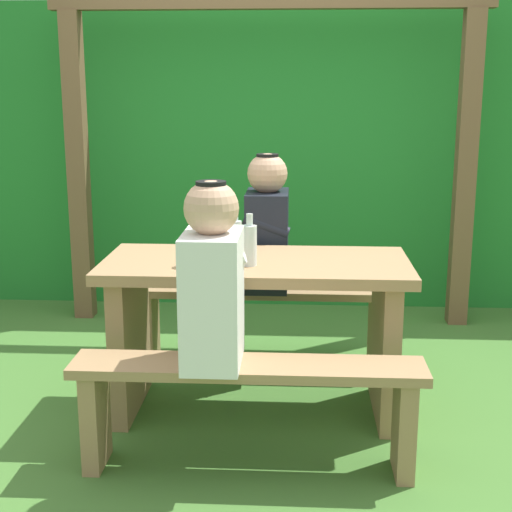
{
  "coord_description": "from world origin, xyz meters",
  "views": [
    {
      "loc": [
        0.19,
        -3.26,
        1.52
      ],
      "look_at": [
        0.0,
        0.0,
        0.76
      ],
      "focal_mm": 51.56,
      "sensor_mm": 36.0,
      "label": 1
    }
  ],
  "objects_px": {
    "person_white_shirt": "(212,281)",
    "cell_phone": "(201,259)",
    "bench_far": "(262,310)",
    "person_black_coat": "(267,227)",
    "bottle_left": "(250,244)",
    "drinking_glass": "(192,256)",
    "bench_near": "(248,394)",
    "picnic_table": "(256,309)",
    "bottle_right": "(235,238)"
  },
  "relations": [
    {
      "from": "bench_near",
      "to": "drinking_glass",
      "type": "relative_size",
      "value": 14.7
    },
    {
      "from": "bench_far",
      "to": "picnic_table",
      "type": "bearing_deg",
      "value": -90.0
    },
    {
      "from": "picnic_table",
      "to": "bench_near",
      "type": "relative_size",
      "value": 1.0
    },
    {
      "from": "picnic_table",
      "to": "bench_far",
      "type": "relative_size",
      "value": 1.0
    },
    {
      "from": "picnic_table",
      "to": "cell_phone",
      "type": "xyz_separation_m",
      "value": [
        -0.25,
        -0.01,
        0.24
      ]
    },
    {
      "from": "bottle_left",
      "to": "bottle_right",
      "type": "bearing_deg",
      "value": 123.97
    },
    {
      "from": "picnic_table",
      "to": "bench_far",
      "type": "distance_m",
      "value": 0.58
    },
    {
      "from": "person_black_coat",
      "to": "bottle_right",
      "type": "height_order",
      "value": "person_black_coat"
    },
    {
      "from": "person_black_coat",
      "to": "bottle_right",
      "type": "relative_size",
      "value": 2.82
    },
    {
      "from": "picnic_table",
      "to": "bench_far",
      "type": "height_order",
      "value": "picnic_table"
    },
    {
      "from": "bench_near",
      "to": "person_white_shirt",
      "type": "relative_size",
      "value": 1.95
    },
    {
      "from": "bench_far",
      "to": "person_black_coat",
      "type": "bearing_deg",
      "value": -6.97
    },
    {
      "from": "bench_near",
      "to": "cell_phone",
      "type": "height_order",
      "value": "cell_phone"
    },
    {
      "from": "person_white_shirt",
      "to": "drinking_glass",
      "type": "height_order",
      "value": "person_white_shirt"
    },
    {
      "from": "drinking_glass",
      "to": "person_white_shirt",
      "type": "bearing_deg",
      "value": -71.75
    },
    {
      "from": "bench_near",
      "to": "person_black_coat",
      "type": "bearing_deg",
      "value": 88.59
    },
    {
      "from": "drinking_glass",
      "to": "cell_phone",
      "type": "xyz_separation_m",
      "value": [
        0.02,
        0.13,
        -0.04
      ]
    },
    {
      "from": "bench_near",
      "to": "person_black_coat",
      "type": "xyz_separation_m",
      "value": [
        0.03,
        1.11,
        0.46
      ]
    },
    {
      "from": "person_white_shirt",
      "to": "person_black_coat",
      "type": "relative_size",
      "value": 1.0
    },
    {
      "from": "picnic_table",
      "to": "person_white_shirt",
      "type": "distance_m",
      "value": 0.64
    },
    {
      "from": "person_white_shirt",
      "to": "cell_phone",
      "type": "relative_size",
      "value": 5.14
    },
    {
      "from": "bench_near",
      "to": "person_black_coat",
      "type": "relative_size",
      "value": 1.95
    },
    {
      "from": "person_white_shirt",
      "to": "drinking_glass",
      "type": "distance_m",
      "value": 0.44
    },
    {
      "from": "picnic_table",
      "to": "person_black_coat",
      "type": "bearing_deg",
      "value": 87.18
    },
    {
      "from": "bench_far",
      "to": "cell_phone",
      "type": "xyz_separation_m",
      "value": [
        -0.25,
        -0.56,
        0.42
      ]
    },
    {
      "from": "person_black_coat",
      "to": "bottle_left",
      "type": "xyz_separation_m",
      "value": [
        -0.05,
        -0.65,
        0.05
      ]
    },
    {
      "from": "bench_far",
      "to": "bottle_left",
      "type": "distance_m",
      "value": 0.83
    },
    {
      "from": "bottle_left",
      "to": "cell_phone",
      "type": "height_order",
      "value": "bottle_left"
    },
    {
      "from": "drinking_glass",
      "to": "bottle_left",
      "type": "bearing_deg",
      "value": 7.28
    },
    {
      "from": "picnic_table",
      "to": "cell_phone",
      "type": "height_order",
      "value": "cell_phone"
    },
    {
      "from": "bench_far",
      "to": "person_white_shirt",
      "type": "relative_size",
      "value": 1.95
    },
    {
      "from": "bottle_right",
      "to": "cell_phone",
      "type": "bearing_deg",
      "value": -176.3
    },
    {
      "from": "bottle_right",
      "to": "person_white_shirt",
      "type": "bearing_deg",
      "value": -94.34
    },
    {
      "from": "bench_far",
      "to": "bottle_right",
      "type": "distance_m",
      "value": 0.76
    },
    {
      "from": "bench_near",
      "to": "bottle_right",
      "type": "distance_m",
      "value": 0.76
    },
    {
      "from": "bench_far",
      "to": "drinking_glass",
      "type": "relative_size",
      "value": 14.7
    },
    {
      "from": "bench_near",
      "to": "bottle_left",
      "type": "relative_size",
      "value": 6.03
    },
    {
      "from": "person_black_coat",
      "to": "drinking_glass",
      "type": "height_order",
      "value": "person_black_coat"
    },
    {
      "from": "person_white_shirt",
      "to": "picnic_table",
      "type": "bearing_deg",
      "value": 76.16
    },
    {
      "from": "bottle_left",
      "to": "cell_phone",
      "type": "xyz_separation_m",
      "value": [
        -0.23,
        0.1,
        -0.09
      ]
    },
    {
      "from": "bench_far",
      "to": "bottle_right",
      "type": "height_order",
      "value": "bottle_right"
    },
    {
      "from": "bench_near",
      "to": "person_white_shirt",
      "type": "height_order",
      "value": "person_white_shirt"
    },
    {
      "from": "picnic_table",
      "to": "person_black_coat",
      "type": "relative_size",
      "value": 1.95
    },
    {
      "from": "person_white_shirt",
      "to": "cell_phone",
      "type": "distance_m",
      "value": 0.56
    },
    {
      "from": "picnic_table",
      "to": "bottle_right",
      "type": "xyz_separation_m",
      "value": [
        -0.09,
        0.0,
        0.34
      ]
    },
    {
      "from": "bench_near",
      "to": "drinking_glass",
      "type": "distance_m",
      "value": 0.68
    },
    {
      "from": "bench_near",
      "to": "cell_phone",
      "type": "bearing_deg",
      "value": 114.72
    },
    {
      "from": "bottle_right",
      "to": "drinking_glass",
      "type": "bearing_deg",
      "value": -142.47
    },
    {
      "from": "bench_near",
      "to": "bench_far",
      "type": "bearing_deg",
      "value": 90.0
    },
    {
      "from": "person_black_coat",
      "to": "cell_phone",
      "type": "bearing_deg",
      "value": -116.57
    }
  ]
}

